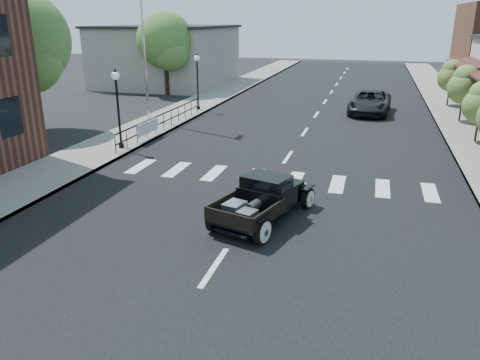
# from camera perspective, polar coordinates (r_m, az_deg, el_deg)

# --- Properties ---
(ground) EXTENTS (120.00, 120.00, 0.00)m
(ground) POSITION_cam_1_polar(r_m,az_deg,el_deg) (14.25, 0.76, -4.90)
(ground) COLOR black
(ground) RESTS_ON ground
(road) EXTENTS (14.00, 80.00, 0.02)m
(road) POSITION_cam_1_polar(r_m,az_deg,el_deg) (28.38, 8.79, 7.12)
(road) COLOR black
(road) RESTS_ON ground
(road_markings) EXTENTS (12.00, 60.00, 0.06)m
(road_markings) POSITION_cam_1_polar(r_m,az_deg,el_deg) (23.55, 7.17, 4.71)
(road_markings) COLOR silver
(road_markings) RESTS_ON ground
(sidewalk_left) EXTENTS (3.00, 80.00, 0.15)m
(sidewalk_left) POSITION_cam_1_polar(r_m,az_deg,el_deg) (30.57, -7.35, 8.16)
(sidewalk_left) COLOR gray
(sidewalk_left) RESTS_ON ground
(sidewalk_right) EXTENTS (3.00, 80.00, 0.15)m
(sidewalk_right) POSITION_cam_1_polar(r_m,az_deg,el_deg) (28.62, 25.98, 5.64)
(sidewalk_right) COLOR gray
(sidewalk_right) RESTS_ON ground
(low_building_left) EXTENTS (10.00, 12.00, 5.00)m
(low_building_left) POSITION_cam_1_polar(r_m,az_deg,el_deg) (44.67, -8.73, 14.66)
(low_building_left) COLOR #AB9D8F
(low_building_left) RESTS_ON ground
(railing) EXTENTS (0.08, 10.00, 1.00)m
(railing) POSITION_cam_1_polar(r_m,az_deg,el_deg) (25.50, -9.30, 7.21)
(railing) COLOR black
(railing) RESTS_ON sidewalk_left
(banner) EXTENTS (0.04, 2.20, 0.60)m
(banner) POSITION_cam_1_polar(r_m,az_deg,el_deg) (23.76, -11.13, 5.74)
(banner) COLOR silver
(banner) RESTS_ON sidewalk_left
(lamp_post_b) EXTENTS (0.36, 0.36, 3.57)m
(lamp_post_b) POSITION_cam_1_polar(r_m,az_deg,el_deg) (21.92, -14.62, 8.35)
(lamp_post_b) COLOR black
(lamp_post_b) RESTS_ON sidewalk_left
(lamp_post_c) EXTENTS (0.36, 0.36, 3.57)m
(lamp_post_c) POSITION_cam_1_polar(r_m,az_deg,el_deg) (30.85, -5.19, 11.84)
(lamp_post_c) COLOR black
(lamp_post_c) RESTS_ON sidewalk_left
(flagpole) EXTENTS (0.12, 0.12, 11.97)m
(flagpole) POSITION_cam_1_polar(r_m,az_deg,el_deg) (27.61, -11.90, 19.42)
(flagpole) COLOR silver
(flagpole) RESTS_ON sidewalk_left
(big_tree_near) EXTENTS (4.94, 4.94, 7.25)m
(big_tree_near) POSITION_cam_1_polar(r_m,az_deg,el_deg) (27.02, -24.87, 12.80)
(big_tree_near) COLOR #466D2E
(big_tree_near) RESTS_ON ground
(big_tree_far) EXTENTS (4.35, 4.35, 6.39)m
(big_tree_far) POSITION_cam_1_polar(r_m,az_deg,el_deg) (38.14, -9.06, 14.97)
(big_tree_far) COLOR #466D2E
(big_tree_far) RESTS_ON ground
(small_tree_c) EXTENTS (1.68, 1.68, 2.80)m
(small_tree_c) POSITION_cam_1_polar(r_m,az_deg,el_deg) (25.12, 27.17, 7.28)
(small_tree_c) COLOR #546C31
(small_tree_c) RESTS_ON sidewalk_right
(small_tree_d) EXTENTS (1.84, 1.84, 3.06)m
(small_tree_d) POSITION_cam_1_polar(r_m,az_deg,el_deg) (29.99, 25.54, 9.39)
(small_tree_d) COLOR #546C31
(small_tree_d) RESTS_ON sidewalk_right
(small_tree_e) EXTENTS (1.77, 1.77, 2.95)m
(small_tree_e) POSITION_cam_1_polar(r_m,az_deg,el_deg) (35.32, 24.23, 10.68)
(small_tree_e) COLOR #546C31
(small_tree_e) RESTS_ON sidewalk_right
(hotrod_pickup) EXTENTS (2.97, 4.42, 1.41)m
(hotrod_pickup) POSITION_cam_1_polar(r_m,az_deg,el_deg) (13.99, 2.86, -2.28)
(hotrod_pickup) COLOR black
(hotrod_pickup) RESTS_ON ground
(second_car) EXTENTS (2.75, 5.33, 1.44)m
(second_car) POSITION_cam_1_polar(r_m,az_deg,el_deg) (31.36, 15.57, 9.10)
(second_car) COLOR black
(second_car) RESTS_ON ground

